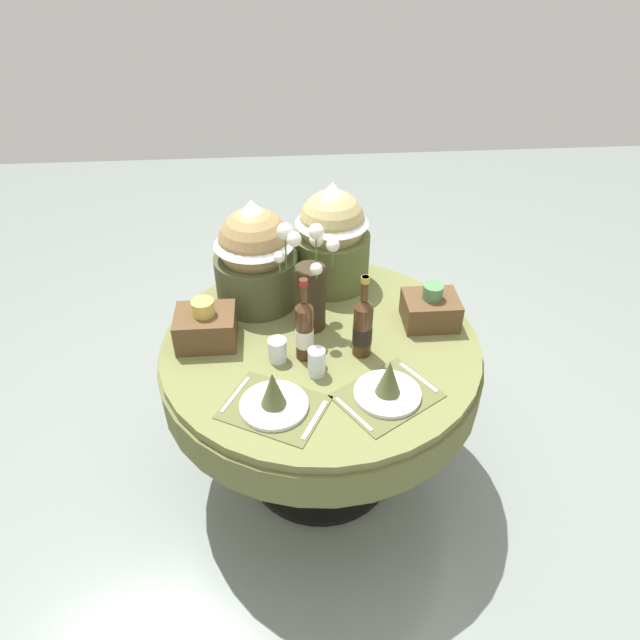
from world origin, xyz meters
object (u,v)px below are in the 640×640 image
at_px(flower_vase, 309,286).
at_px(gift_tub_back_left, 255,250).
at_px(gift_tub_back_centre, 332,232).
at_px(wine_bottle_centre, 304,329).
at_px(wine_bottle_left, 363,326).
at_px(woven_basket_side_left, 206,326).
at_px(dining_table, 321,365).
at_px(place_setting_right, 388,386).
at_px(woven_basket_side_right, 431,309).
at_px(tumbler_near_right, 277,350).
at_px(place_setting_left, 274,398).
at_px(tumbler_near_left, 317,362).

height_order(flower_vase, gift_tub_back_left, gift_tub_back_left).
bearing_deg(gift_tub_back_centre, flower_vase, -109.99).
bearing_deg(wine_bottle_centre, gift_tub_back_left, 114.27).
bearing_deg(wine_bottle_left, woven_basket_side_left, 168.55).
bearing_deg(dining_table, wine_bottle_left, -29.37).
height_order(flower_vase, wine_bottle_left, flower_vase).
bearing_deg(place_setting_right, woven_basket_side_left, 150.95).
bearing_deg(dining_table, wine_bottle_centre, -126.85).
relative_size(woven_basket_side_left, woven_basket_side_right, 1.05).
distance_m(flower_vase, tumbler_near_right, 0.29).
relative_size(wine_bottle_centre, woven_basket_side_left, 1.51).
distance_m(tumbler_near_right, woven_basket_side_right, 0.66).
bearing_deg(woven_basket_side_left, wine_bottle_centre, -18.33).
distance_m(gift_tub_back_left, gift_tub_back_centre, 0.35).
distance_m(place_setting_right, wine_bottle_left, 0.27).
bearing_deg(gift_tub_back_centre, tumbler_near_right, -115.56).
height_order(place_setting_right, woven_basket_side_left, woven_basket_side_left).
distance_m(place_setting_left, wine_bottle_left, 0.45).
distance_m(wine_bottle_centre, gift_tub_back_centre, 0.56).
height_order(dining_table, tumbler_near_right, tumbler_near_right).
distance_m(wine_bottle_left, woven_basket_side_right, 0.36).
xyz_separation_m(dining_table, gift_tub_back_left, (-0.25, 0.31, 0.38)).
bearing_deg(tumbler_near_right, wine_bottle_centre, 6.48).
relative_size(dining_table, woven_basket_side_left, 5.56).
relative_size(flower_vase, woven_basket_side_left, 2.02).
height_order(dining_table, wine_bottle_centre, wine_bottle_centre).
distance_m(place_setting_right, tumbler_near_right, 0.45).
bearing_deg(gift_tub_back_centre, place_setting_left, -109.08).
bearing_deg(flower_vase, dining_table, -71.14).
xyz_separation_m(place_setting_left, flower_vase, (0.15, 0.46, 0.15)).
relative_size(place_setting_left, tumbler_near_left, 3.76).
relative_size(dining_table, place_setting_right, 3.04).
xyz_separation_m(wine_bottle_left, gift_tub_back_centre, (-0.07, 0.52, 0.13)).
xyz_separation_m(place_setting_left, gift_tub_back_centre, (0.27, 0.79, 0.21)).
distance_m(wine_bottle_centre, woven_basket_side_right, 0.56).
height_order(wine_bottle_left, wine_bottle_centre, wine_bottle_centre).
xyz_separation_m(gift_tub_back_centre, woven_basket_side_right, (0.38, -0.34, -0.19)).
xyz_separation_m(tumbler_near_right, woven_basket_side_right, (0.63, 0.19, 0.02)).
bearing_deg(gift_tub_back_centre, tumbler_near_left, -100.25).
relative_size(place_setting_left, flower_vase, 0.90).
bearing_deg(tumbler_near_right, flower_vase, 56.62).
relative_size(wine_bottle_left, gift_tub_back_centre, 0.72).
relative_size(place_setting_left, wine_bottle_centre, 1.20).
bearing_deg(wine_bottle_centre, dining_table, 53.15).
bearing_deg(woven_basket_side_right, wine_bottle_left, -150.10).
distance_m(place_setting_right, gift_tub_back_centre, 0.80).
distance_m(flower_vase, gift_tub_back_left, 0.30).
xyz_separation_m(wine_bottle_left, tumbler_near_left, (-0.18, -0.11, -0.07)).
relative_size(place_setting_left, tumbler_near_right, 4.46).
bearing_deg(flower_vase, gift_tub_back_left, 135.83).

